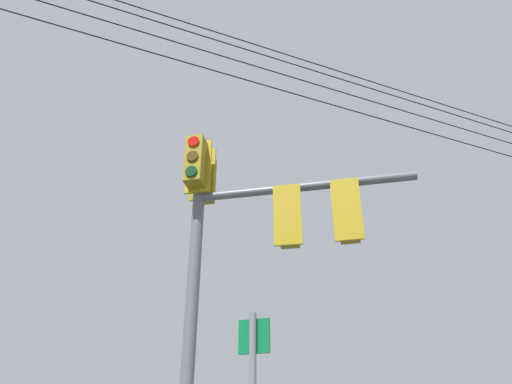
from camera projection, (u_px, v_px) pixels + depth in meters
name	position (u px, v px, depth m)	size (l,w,h in m)	color
signal_mast_assembly	(239.00, 243.00, 7.59)	(2.21, 3.54, 6.89)	slate
overhead_wire_span	(254.00, 61.00, 10.24)	(19.94, 10.26, 1.20)	black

